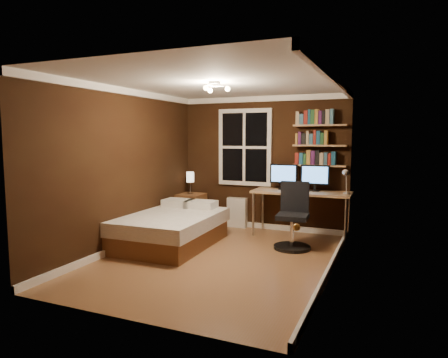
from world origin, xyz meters
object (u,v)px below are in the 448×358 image
at_px(nightstand, 191,210).
at_px(monitor_left, 284,177).
at_px(bed, 171,228).
at_px(radiator, 237,212).
at_px(bedside_lamp, 190,183).
at_px(desk_lamp, 346,181).
at_px(office_chair, 293,223).
at_px(monitor_right, 315,178).
at_px(desk, 301,195).

bearing_deg(nightstand, monitor_left, 1.94).
relative_size(bed, radiator, 3.33).
relative_size(nightstand, bedside_lamp, 1.45).
distance_m(desk_lamp, office_chair, 1.16).
bearing_deg(bedside_lamp, monitor_left, 2.06).
distance_m(monitor_right, office_chair, 1.09).
bearing_deg(desk_lamp, desk, 171.43).
bearing_deg(desk_lamp, radiator, 170.44).
xyz_separation_m(bedside_lamp, desk_lamp, (2.96, -0.13, 0.18)).
xyz_separation_m(radiator, desk_lamp, (2.05, -0.34, 0.74)).
distance_m(radiator, desk_lamp, 2.20).
xyz_separation_m(nightstand, monitor_left, (1.86, 0.07, 0.72)).
xyz_separation_m(monitor_left, desk_lamp, (1.10, -0.20, -0.01)).
bearing_deg(radiator, desk_lamp, -9.56).
bearing_deg(bed, bedside_lamp, 103.77).
distance_m(bedside_lamp, desk, 2.20).
bearing_deg(bed, monitor_left, 43.46).
relative_size(bedside_lamp, desk_lamp, 0.99).
bearing_deg(desk, monitor_right, 21.57).
bearing_deg(monitor_left, monitor_right, 0.00).
distance_m(bed, desk, 2.33).
height_order(nightstand, desk_lamp, desk_lamp).
height_order(radiator, monitor_left, monitor_left).
height_order(bed, office_chair, office_chair).
xyz_separation_m(bed, desk, (1.82, 1.38, 0.47)).
xyz_separation_m(bedside_lamp, monitor_right, (2.42, 0.07, 0.19)).
xyz_separation_m(nightstand, bedside_lamp, (0.00, 0.00, 0.53)).
distance_m(radiator, monitor_right, 1.69).
bearing_deg(monitor_right, bed, -144.15).
bearing_deg(nightstand, radiator, 13.09).
bearing_deg(bedside_lamp, desk, -0.47).
distance_m(monitor_left, office_chair, 1.14).
bearing_deg(desk_lamp, bed, -153.73).
xyz_separation_m(radiator, office_chair, (1.34, -1.02, 0.12)).
bearing_deg(monitor_right, nightstand, -178.42).
bearing_deg(bed, desk, 35.84).
bearing_deg(radiator, monitor_left, -8.77).
bearing_deg(bedside_lamp, bed, -74.79).
xyz_separation_m(radiator, monitor_left, (0.95, -0.15, 0.75)).
height_order(monitor_left, office_chair, monitor_left).
relative_size(desk, desk_lamp, 3.86).
relative_size(monitor_right, office_chair, 0.47).
distance_m(bed, desk_lamp, 2.97).
distance_m(bedside_lamp, monitor_right, 2.42).
height_order(bed, monitor_left, monitor_left).
height_order(radiator, desk, desk).
height_order(monitor_left, desk_lamp, monitor_left).
bearing_deg(monitor_left, bedside_lamp, -177.94).
distance_m(desk, office_chair, 0.86).
height_order(bed, nightstand, bed).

